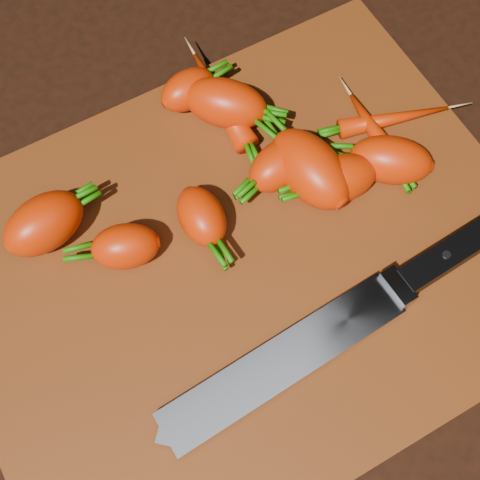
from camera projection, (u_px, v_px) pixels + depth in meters
ground at (245, 265)px, 0.60m from camera, size 2.00×2.00×0.01m
cutting_board at (246, 260)px, 0.59m from camera, size 0.50×0.40×0.01m
carrot_0 at (44, 223)px, 0.57m from camera, size 0.08×0.06×0.05m
carrot_1 at (125, 246)px, 0.57m from camera, size 0.07×0.06×0.04m
carrot_2 at (226, 103)px, 0.62m from camera, size 0.09×0.09×0.05m
carrot_3 at (310, 169)px, 0.59m from camera, size 0.06×0.10×0.05m
carrot_4 at (281, 164)px, 0.60m from camera, size 0.07×0.05×0.04m
carrot_5 at (188, 90)px, 0.63m from camera, size 0.06×0.04×0.04m
carrot_6 at (391, 160)px, 0.60m from camera, size 0.08×0.08×0.04m
carrot_7 at (220, 99)px, 0.64m from camera, size 0.03×0.12×0.02m
carrot_8 at (394, 118)px, 0.63m from camera, size 0.11×0.05×0.02m
carrot_9 at (375, 133)px, 0.62m from camera, size 0.03×0.10×0.02m
carrot_10 at (337, 180)px, 0.59m from camera, size 0.08×0.06×0.04m
carrot_11 at (201, 216)px, 0.58m from camera, size 0.04×0.06×0.04m
knife at (305, 347)px, 0.54m from camera, size 0.36×0.05×0.02m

